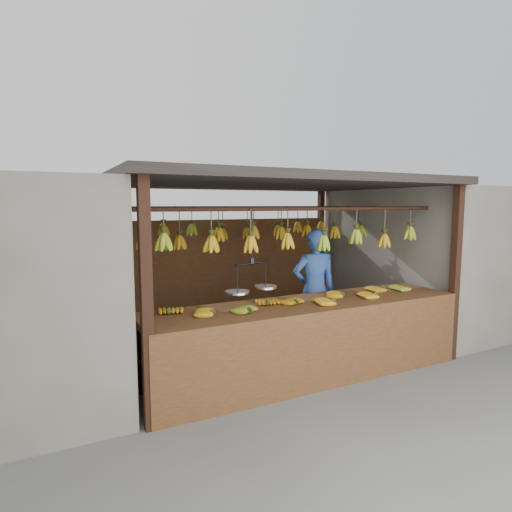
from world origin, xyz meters
TOP-DOWN VIEW (x-y plane):
  - ground at (0.00, 0.00)m, footprint 80.00×80.00m
  - stall at (0.00, 0.33)m, footprint 4.30×3.30m
  - neighbor_right at (3.60, 0.00)m, footprint 3.00×3.00m
  - counter at (-0.02, -1.24)m, footprint 3.96×0.90m
  - hanging_bananas at (-0.00, -0.00)m, footprint 3.64×2.25m
  - balance_scale at (-0.71, -1.00)m, footprint 0.68×0.39m
  - vendor at (0.56, -0.40)m, footprint 0.70×0.54m
  - bag_bundles at (1.94, 1.35)m, footprint 0.08×0.26m

SIDE VIEW (x-z plane):
  - ground at x=0.00m, z-range 0.00..0.00m
  - counter at x=-0.02m, z-range 0.24..1.20m
  - vendor at x=0.56m, z-range 0.00..1.73m
  - bag_bundles at x=1.94m, z-range 0.31..1.65m
  - neighbor_right at x=3.60m, z-range 0.00..2.30m
  - balance_scale at x=-0.71m, z-range 0.69..1.61m
  - hanging_bananas at x=0.00m, z-range 1.43..1.83m
  - stall at x=0.00m, z-range 0.77..3.17m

